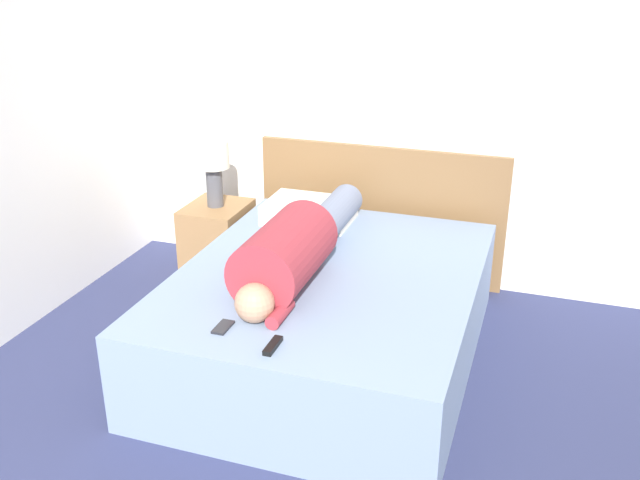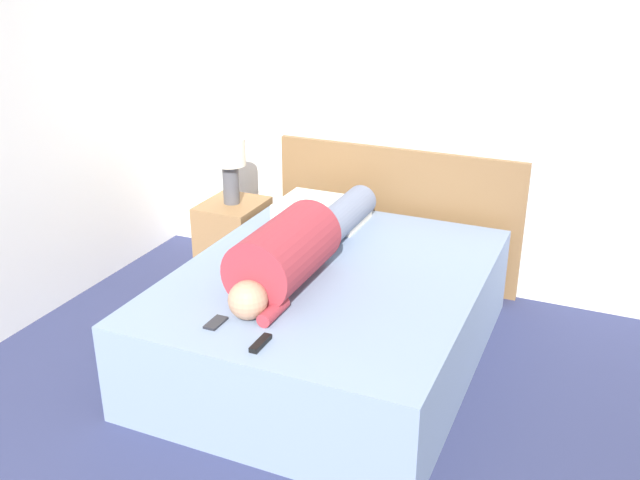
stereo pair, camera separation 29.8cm
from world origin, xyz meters
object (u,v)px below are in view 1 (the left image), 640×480
(person_lying, at_px, (296,247))
(table_lamp, at_px, (213,164))
(tv_remote, at_px, (273,346))
(cell_phone, at_px, (223,327))
(bed, at_px, (329,315))
(pillow_near_headboard, at_px, (309,211))
(nightstand, at_px, (218,243))

(person_lying, bearing_deg, table_lamp, 138.12)
(tv_remote, height_order, cell_phone, tv_remote)
(person_lying, bearing_deg, bed, 23.77)
(tv_remote, bearing_deg, person_lying, 102.72)
(pillow_near_headboard, bearing_deg, nightstand, 178.91)
(person_lying, xyz_separation_m, pillow_near_headboard, (-0.20, 0.77, -0.09))
(pillow_near_headboard, bearing_deg, cell_phone, -86.84)
(nightstand, height_order, pillow_near_headboard, pillow_near_headboard)
(person_lying, height_order, tv_remote, person_lying)
(table_lamp, bearing_deg, person_lying, -41.88)
(bed, distance_m, nightstand, 1.26)
(table_lamp, relative_size, tv_remote, 3.00)
(pillow_near_headboard, bearing_deg, tv_remote, -76.52)
(cell_phone, bearing_deg, person_lying, 80.25)
(bed, bearing_deg, nightstand, 145.57)
(tv_remote, bearing_deg, pillow_near_headboard, 103.48)
(nightstand, distance_m, tv_remote, 1.89)
(bed, distance_m, table_lamp, 1.39)
(tv_remote, bearing_deg, nightstand, 124.09)
(bed, height_order, tv_remote, tv_remote)
(nightstand, bearing_deg, cell_phone, -62.50)
(table_lamp, bearing_deg, nightstand, -90.00)
(cell_phone, bearing_deg, tv_remote, -17.13)
(person_lying, height_order, pillow_near_headboard, person_lying)
(bed, xyz_separation_m, nightstand, (-1.04, 0.71, 0.01))
(bed, relative_size, person_lying, 1.23)
(nightstand, distance_m, cell_phone, 1.67)
(bed, distance_m, pillow_near_headboard, 0.85)
(table_lamp, bearing_deg, tv_remote, -55.91)
(bed, relative_size, table_lamp, 4.48)
(person_lying, bearing_deg, tv_remote, -77.28)
(nightstand, height_order, tv_remote, tv_remote)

